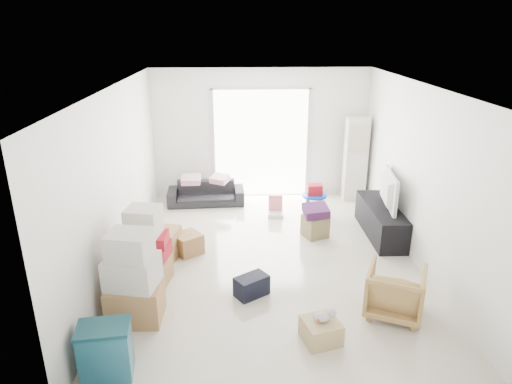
{
  "coord_description": "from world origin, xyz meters",
  "views": [
    {
      "loc": [
        -0.5,
        -6.37,
        3.51
      ],
      "look_at": [
        -0.22,
        0.2,
        1.08
      ],
      "focal_mm": 32.0,
      "sensor_mm": 36.0,
      "label": 1
    }
  ],
  "objects_px": {
    "ac_tower": "(355,159)",
    "armchair": "(396,289)",
    "television": "(383,202)",
    "storage_bins": "(106,351)",
    "kids_table": "(314,193)",
    "wood_crate": "(321,331)",
    "tv_console": "(381,220)",
    "sofa": "(206,190)",
    "ottoman": "(315,226)"
  },
  "relations": [
    {
      "from": "kids_table",
      "to": "television",
      "type": "bearing_deg",
      "value": -43.48
    },
    {
      "from": "television",
      "to": "storage_bins",
      "type": "height_order",
      "value": "television"
    },
    {
      "from": "ac_tower",
      "to": "ottoman",
      "type": "height_order",
      "value": "ac_tower"
    },
    {
      "from": "ac_tower",
      "to": "wood_crate",
      "type": "height_order",
      "value": "ac_tower"
    },
    {
      "from": "armchair",
      "to": "ottoman",
      "type": "distance_m",
      "value": 2.41
    },
    {
      "from": "sofa",
      "to": "tv_console",
      "type": "bearing_deg",
      "value": -29.83
    },
    {
      "from": "ottoman",
      "to": "kids_table",
      "type": "xyz_separation_m",
      "value": [
        0.14,
        0.98,
        0.25
      ]
    },
    {
      "from": "ac_tower",
      "to": "sofa",
      "type": "bearing_deg",
      "value": -177.24
    },
    {
      "from": "sofa",
      "to": "armchair",
      "type": "xyz_separation_m",
      "value": [
        2.64,
        -3.96,
        0.05
      ]
    },
    {
      "from": "tv_console",
      "to": "wood_crate",
      "type": "xyz_separation_m",
      "value": [
        -1.55,
        -2.83,
        -0.14
      ]
    },
    {
      "from": "armchair",
      "to": "wood_crate",
      "type": "relative_size",
      "value": 1.76
    },
    {
      "from": "sofa",
      "to": "storage_bins",
      "type": "xyz_separation_m",
      "value": [
        -0.74,
        -4.92,
        0.0
      ]
    },
    {
      "from": "ac_tower",
      "to": "sofa",
      "type": "relative_size",
      "value": 1.12
    },
    {
      "from": "armchair",
      "to": "kids_table",
      "type": "relative_size",
      "value": 1.16
    },
    {
      "from": "tv_console",
      "to": "kids_table",
      "type": "xyz_separation_m",
      "value": [
        -1.02,
        0.97,
        0.16
      ]
    },
    {
      "from": "kids_table",
      "to": "wood_crate",
      "type": "bearing_deg",
      "value": -97.96
    },
    {
      "from": "ac_tower",
      "to": "ottoman",
      "type": "xyz_separation_m",
      "value": [
        -1.11,
        -1.79,
        -0.69
      ]
    },
    {
      "from": "armchair",
      "to": "storage_bins",
      "type": "height_order",
      "value": "armchair"
    },
    {
      "from": "tv_console",
      "to": "television",
      "type": "bearing_deg",
      "value": 0.0
    },
    {
      "from": "tv_console",
      "to": "storage_bins",
      "type": "distance_m",
      "value": 5.1
    },
    {
      "from": "kids_table",
      "to": "wood_crate",
      "type": "xyz_separation_m",
      "value": [
        -0.53,
        -3.79,
        -0.3
      ]
    },
    {
      "from": "tv_console",
      "to": "sofa",
      "type": "bearing_deg",
      "value": 152.67
    },
    {
      "from": "tv_console",
      "to": "kids_table",
      "type": "relative_size",
      "value": 2.65
    },
    {
      "from": "ac_tower",
      "to": "storage_bins",
      "type": "xyz_separation_m",
      "value": [
        -3.85,
        -5.07,
        -0.57
      ]
    },
    {
      "from": "television",
      "to": "kids_table",
      "type": "xyz_separation_m",
      "value": [
        -1.02,
        0.97,
        -0.18
      ]
    },
    {
      "from": "armchair",
      "to": "storage_bins",
      "type": "xyz_separation_m",
      "value": [
        -3.38,
        -0.97,
        -0.05
      ]
    },
    {
      "from": "kids_table",
      "to": "wood_crate",
      "type": "relative_size",
      "value": 1.52
    },
    {
      "from": "tv_console",
      "to": "ottoman",
      "type": "relative_size",
      "value": 4.32
    },
    {
      "from": "tv_console",
      "to": "storage_bins",
      "type": "bearing_deg",
      "value": -139.85
    },
    {
      "from": "ac_tower",
      "to": "tv_console",
      "type": "xyz_separation_m",
      "value": [
        0.05,
        -1.78,
        -0.6
      ]
    },
    {
      "from": "television",
      "to": "armchair",
      "type": "height_order",
      "value": "armchair"
    },
    {
      "from": "storage_bins",
      "to": "sofa",
      "type": "bearing_deg",
      "value": 81.46
    },
    {
      "from": "television",
      "to": "sofa",
      "type": "relative_size",
      "value": 0.68
    },
    {
      "from": "television",
      "to": "kids_table",
      "type": "bearing_deg",
      "value": 54.09
    },
    {
      "from": "television",
      "to": "storage_bins",
      "type": "relative_size",
      "value": 1.72
    },
    {
      "from": "armchair",
      "to": "ottoman",
      "type": "relative_size",
      "value": 1.88
    },
    {
      "from": "ottoman",
      "to": "kids_table",
      "type": "bearing_deg",
      "value": 81.96
    },
    {
      "from": "ac_tower",
      "to": "storage_bins",
      "type": "bearing_deg",
      "value": -127.2
    },
    {
      "from": "ottoman",
      "to": "wood_crate",
      "type": "height_order",
      "value": "ottoman"
    },
    {
      "from": "ac_tower",
      "to": "tv_console",
      "type": "height_order",
      "value": "ac_tower"
    },
    {
      "from": "sofa",
      "to": "ottoman",
      "type": "xyz_separation_m",
      "value": [
        2.0,
        -1.64,
        -0.12
      ]
    },
    {
      "from": "ac_tower",
      "to": "storage_bins",
      "type": "relative_size",
      "value": 2.85
    },
    {
      "from": "sofa",
      "to": "wood_crate",
      "type": "height_order",
      "value": "sofa"
    },
    {
      "from": "storage_bins",
      "to": "kids_table",
      "type": "height_order",
      "value": "kids_table"
    },
    {
      "from": "ac_tower",
      "to": "armchair",
      "type": "bearing_deg",
      "value": -96.52
    },
    {
      "from": "television",
      "to": "kids_table",
      "type": "height_order",
      "value": "television"
    },
    {
      "from": "armchair",
      "to": "sofa",
      "type": "bearing_deg",
      "value": -32.22
    },
    {
      "from": "television",
      "to": "storage_bins",
      "type": "bearing_deg",
      "value": 137.71
    },
    {
      "from": "kids_table",
      "to": "wood_crate",
      "type": "height_order",
      "value": "kids_table"
    },
    {
      "from": "armchair",
      "to": "storage_bins",
      "type": "distance_m",
      "value": 3.52
    }
  ]
}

